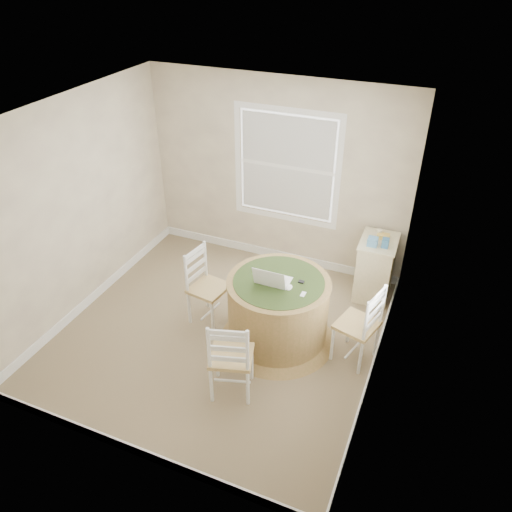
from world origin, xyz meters
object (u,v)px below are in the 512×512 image
at_px(corner_chest, 375,268).
at_px(round_table, 278,308).
at_px(chair_left, 209,288).
at_px(chair_near, 231,356).
at_px(laptop, 273,280).
at_px(chair_right, 357,324).

bearing_deg(corner_chest, round_table, -124.48).
height_order(round_table, chair_left, chair_left).
relative_size(round_table, chair_near, 1.40).
bearing_deg(round_table, laptop, -138.70).
distance_m(round_table, chair_near, 0.92).
bearing_deg(chair_left, chair_right, -79.65).
height_order(chair_near, chair_right, same).
bearing_deg(chair_near, round_table, -116.43).
bearing_deg(chair_near, chair_left, -68.63).
xyz_separation_m(chair_left, corner_chest, (1.72, 1.29, -0.07)).
xyz_separation_m(chair_left, chair_right, (1.77, 0.03, 0.00)).
bearing_deg(corner_chest, chair_left, -144.78).
bearing_deg(round_table, chair_left, 179.67).
distance_m(chair_near, laptop, 0.95).
height_order(chair_left, chair_right, same).
height_order(chair_left, corner_chest, chair_left).
bearing_deg(chair_near, laptop, -113.38).
bearing_deg(round_table, chair_near, -99.14).
bearing_deg(chair_left, round_table, -81.45).
xyz_separation_m(laptop, corner_chest, (0.89, 1.35, -0.45)).
xyz_separation_m(chair_left, chair_near, (0.72, -0.92, 0.00)).
distance_m(chair_left, chair_near, 1.17).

